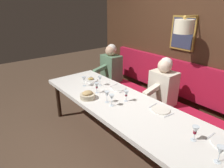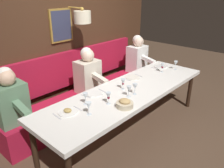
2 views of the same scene
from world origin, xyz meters
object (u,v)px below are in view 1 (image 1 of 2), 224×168
(wine_glass_0, at_px, (112,98))
(wine_glass_6, at_px, (220,151))
(wine_glass_2, at_px, (100,79))
(bread_bowl, at_px, (88,95))
(wine_glass_7, at_px, (126,94))
(wine_glass_5, at_px, (97,86))
(wine_glass_1, at_px, (107,95))
(dining_table, at_px, (124,108))
(wine_glass_4, at_px, (84,79))
(wine_glass_3, at_px, (195,130))
(diner_middle, at_px, (111,64))
(diner_near, at_px, (163,83))

(wine_glass_0, xyz_separation_m, wine_glass_6, (0.08, -1.37, 0.00))
(wine_glass_2, height_order, bread_bowl, wine_glass_2)
(wine_glass_0, height_order, wine_glass_7, same)
(wine_glass_2, xyz_separation_m, bread_bowl, (-0.42, -0.28, -0.07))
(wine_glass_0, relative_size, wine_glass_5, 1.00)
(wine_glass_0, distance_m, wine_glass_1, 0.12)
(wine_glass_0, relative_size, wine_glass_7, 1.00)
(dining_table, bearing_deg, wine_glass_4, 95.70)
(wine_glass_0, xyz_separation_m, wine_glass_3, (0.19, -1.08, -0.00))
(wine_glass_0, relative_size, wine_glass_2, 1.00)
(diner_middle, height_order, wine_glass_6, diner_middle)
(wine_glass_1, xyz_separation_m, wine_glass_7, (0.23, -0.14, -0.00))
(diner_near, relative_size, diner_middle, 1.00)
(wine_glass_1, relative_size, wine_glass_2, 1.00)
(dining_table, bearing_deg, wine_glass_2, 80.12)
(wine_glass_0, distance_m, wine_glass_6, 1.37)
(dining_table, distance_m, wine_glass_7, 0.20)
(wine_glass_2, bearing_deg, wine_glass_7, -94.13)
(wine_glass_3, bearing_deg, bread_bowl, 102.61)
(diner_middle, relative_size, wine_glass_1, 4.82)
(wine_glass_4, relative_size, wine_glass_5, 1.00)
(diner_middle, relative_size, wine_glass_2, 4.82)
(wine_glass_2, relative_size, bread_bowl, 0.75)
(wine_glass_6, bearing_deg, wine_glass_2, 84.23)
(wine_glass_4, bearing_deg, bread_bowl, -115.36)
(diner_near, distance_m, wine_glass_3, 1.34)
(diner_middle, height_order, wine_glass_7, diner_middle)
(wine_glass_7, bearing_deg, wine_glass_6, -96.62)
(wine_glass_1, bearing_deg, wine_glass_3, -81.38)
(diner_near, xyz_separation_m, wine_glass_2, (-0.75, 0.72, 0.04))
(diner_middle, height_order, wine_glass_0, diner_middle)
(wine_glass_0, distance_m, wine_glass_3, 1.09)
(diner_near, bearing_deg, wine_glass_2, 136.21)
(wine_glass_2, distance_m, wine_glass_6, 2.05)
(dining_table, relative_size, wine_glass_0, 18.71)
(wine_glass_7, bearing_deg, wine_glass_0, 174.13)
(diner_middle, height_order, wine_glass_3, diner_middle)
(wine_glass_5, height_order, wine_glass_6, same)
(wine_glass_1, height_order, wine_glass_5, same)
(wine_glass_7, bearing_deg, wine_glass_3, -92.48)
(wine_glass_3, relative_size, bread_bowl, 0.75)
(diner_middle, xyz_separation_m, wine_glass_2, (-0.75, -0.65, 0.04))
(wine_glass_0, height_order, wine_glass_2, same)
(diner_middle, bearing_deg, diner_near, -90.00)
(diner_middle, bearing_deg, wine_glass_3, -109.45)
(diner_middle, distance_m, wine_glass_6, 2.85)
(dining_table, distance_m, wine_glass_1, 0.30)
(wine_glass_0, height_order, wine_glass_1, same)
(wine_glass_2, relative_size, wine_glass_7, 1.00)
(bread_bowl, bearing_deg, wine_glass_4, 64.64)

